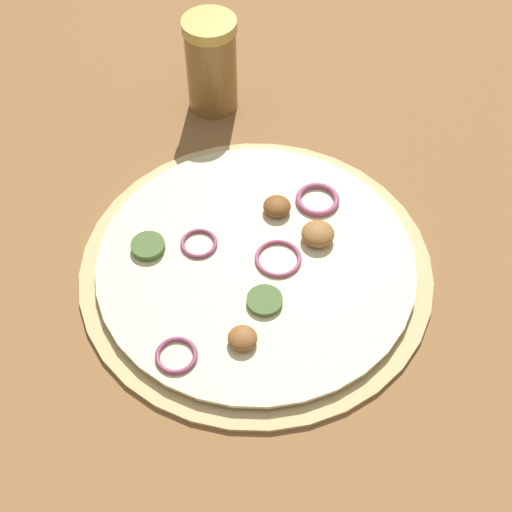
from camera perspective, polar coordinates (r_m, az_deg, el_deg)
name	(u,v)px	position (r m, az deg, el deg)	size (l,w,h in m)	color
ground_plane	(256,268)	(0.67, 0.00, -0.99)	(3.00, 3.00, 0.00)	olive
pizza	(256,264)	(0.67, 0.03, -0.62)	(0.33, 0.33, 0.03)	#D6B77A
spice_jar	(211,64)	(0.80, -3.59, 15.07)	(0.06, 0.06, 0.11)	olive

